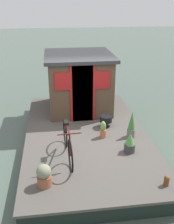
# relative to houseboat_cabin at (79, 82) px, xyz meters

# --- Properties ---
(ground_plane) EXTENTS (60.00, 60.00, 0.00)m
(ground_plane) POSITION_rel_houseboat_cabin_xyz_m (-1.74, 0.00, -1.34)
(ground_plane) COLOR #47564C
(houseboat_deck) EXTENTS (5.71, 3.27, 0.43)m
(houseboat_deck) POSITION_rel_houseboat_cabin_xyz_m (-1.74, 0.00, -1.13)
(houseboat_deck) COLOR #4C4742
(houseboat_deck) RESTS_ON ground_plane
(houseboat_cabin) EXTENTS (2.17, 2.11, 1.81)m
(houseboat_cabin) POSITION_rel_houseboat_cabin_xyz_m (0.00, 0.00, 0.00)
(houseboat_cabin) COLOR #4C3828
(houseboat_cabin) RESTS_ON houseboat_deck
(bicycle) EXTENTS (1.72, 0.50, 0.85)m
(bicycle) POSITION_rel_houseboat_cabin_xyz_m (-2.89, 0.57, -0.52)
(bicycle) COLOR black
(bicycle) RESTS_ON houseboat_deck
(potted_plant_succulent) EXTENTS (0.21, 0.21, 0.72)m
(potted_plant_succulent) POSITION_rel_houseboat_cabin_xyz_m (-2.14, -1.15, -0.57)
(potted_plant_succulent) COLOR slate
(potted_plant_succulent) RESTS_ON houseboat_deck
(potted_plant_lavender) EXTENTS (0.29, 0.29, 0.48)m
(potted_plant_lavender) POSITION_rel_houseboat_cabin_xyz_m (-3.83, 1.10, -0.68)
(potted_plant_lavender) COLOR #935138
(potted_plant_lavender) RESTS_ON houseboat_deck
(potted_plant_sage) EXTENTS (0.27, 0.27, 0.50)m
(potted_plant_sage) POSITION_rel_houseboat_cabin_xyz_m (-2.86, -0.91, -0.68)
(potted_plant_sage) COLOR #38383D
(potted_plant_sage) RESTS_ON houseboat_deck
(potted_plant_thyme) EXTENTS (0.17, 0.17, 0.47)m
(potted_plant_thyme) POSITION_rel_houseboat_cabin_xyz_m (-2.07, -0.41, -0.69)
(potted_plant_thyme) COLOR #B2603D
(potted_plant_thyme) RESTS_ON houseboat_deck
(charcoal_grill) EXTENTS (0.35, 0.35, 0.33)m
(charcoal_grill) POSITION_rel_houseboat_cabin_xyz_m (-1.46, -0.61, -0.68)
(charcoal_grill) COLOR black
(charcoal_grill) RESTS_ON houseboat_deck
(mooring_bollard) EXTENTS (0.11, 0.11, 0.23)m
(mooring_bollard) POSITION_rel_houseboat_cabin_xyz_m (-4.16, -1.29, -0.79)
(mooring_bollard) COLOR brown
(mooring_bollard) RESTS_ON houseboat_deck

